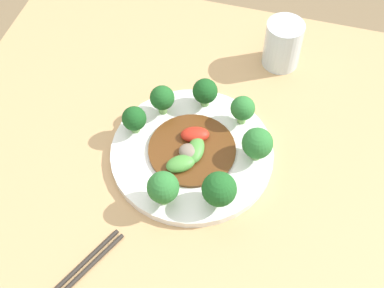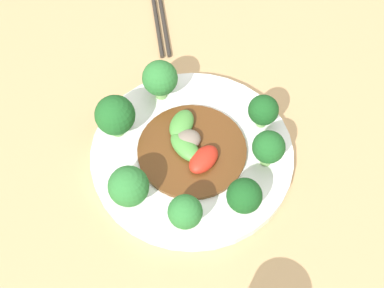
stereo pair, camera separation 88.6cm
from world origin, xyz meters
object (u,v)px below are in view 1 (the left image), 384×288
plate (192,153)px  chopsticks (69,282)px  broccoli_north (163,188)px  broccoli_southwest (243,109)px  broccoli_south (205,91)px  stirfry_center (191,150)px  broccoli_west (257,144)px  broccoli_northwest (219,189)px  broccoli_southeast (162,98)px  broccoli_east (134,119)px  drinking_glass (283,44)px

plate → chopsticks: (0.12, 0.28, -0.00)m
broccoli_north → broccoli_southwest: bearing=-113.9°
broccoli_southwest → broccoli_south: bearing=-16.9°
stirfry_center → broccoli_west: bearing=-169.2°
broccoli_northwest → broccoli_southeast: size_ratio=1.12×
plate → broccoli_southwest: broccoli_southwest is taller
broccoli_southeast → broccoli_east: broccoli_southeast is taller
plate → broccoli_west: size_ratio=4.39×
broccoli_east → plate: bearing=171.5°
broccoli_west → broccoli_northwest: bearing=69.1°
broccoli_west → broccoli_north: 0.18m
broccoli_west → broccoli_southwest: (0.04, -0.07, -0.00)m
broccoli_west → broccoli_southeast: (0.19, -0.06, -0.00)m
broccoli_north → stirfry_center: 0.11m
broccoli_south → drinking_glass: size_ratio=0.60×
stirfry_center → broccoli_southwest: bearing=-127.6°
broccoli_north → chopsticks: broccoli_north is taller
broccoli_northwest → chopsticks: 0.28m
broccoli_north → stirfry_center: (-0.02, -0.11, -0.03)m
broccoli_southwest → broccoli_north: bearing=66.1°
broccoli_northwest → broccoli_southwest: bearing=-90.0°
broccoli_southeast → broccoli_southwest: size_ratio=1.03×
broccoli_east → stirfry_center: 0.12m
broccoli_east → stirfry_center: (-0.11, 0.02, -0.03)m
stirfry_center → broccoli_southeast: bearing=-44.9°
broccoli_northwest → stirfry_center: broccoli_northwest is taller
broccoli_north → broccoli_east: (0.10, -0.13, -0.01)m
broccoli_west → broccoli_southeast: bearing=-16.1°
stirfry_center → broccoli_north: bearing=80.9°
broccoli_south → broccoli_east: broccoli_south is taller
broccoli_south → broccoli_west: bearing=141.3°
broccoli_east → drinking_glass: 0.35m
broccoli_west → drinking_glass: 0.26m
broccoli_east → drinking_glass: drinking_glass is taller
broccoli_south → broccoli_north: broccoli_north is taller
broccoli_south → broccoli_southwest: size_ratio=0.99×
plate → broccoli_southwest: bearing=-128.4°
broccoli_north → broccoli_southeast: bearing=-72.2°
broccoli_north → chopsticks: size_ratio=0.33×
broccoli_west → broccoli_north: size_ratio=0.98×
broccoli_southwest → stirfry_center: 0.12m
chopsticks → broccoli_east: bearing=-91.3°
broccoli_north → drinking_glass: bearing=-108.5°
broccoli_northwest → stirfry_center: 0.12m
drinking_glass → broccoli_northwest: bearing=83.6°
broccoli_southeast → broccoli_north: (-0.06, 0.19, 0.00)m
broccoli_east → broccoli_north: bearing=126.5°
plate → broccoli_north: bearing=80.9°
broccoli_northwest → chopsticks: broccoli_northwest is taller
broccoli_north → stirfry_center: broccoli_north is taller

